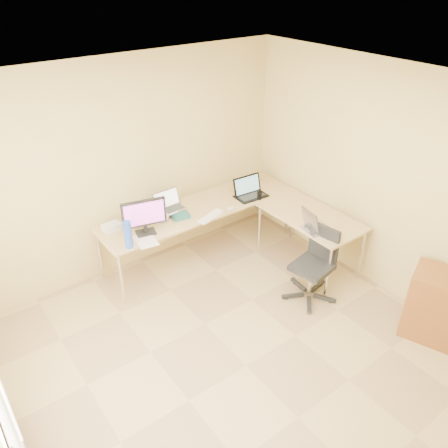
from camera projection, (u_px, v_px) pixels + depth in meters
floor at (246, 366)px, 4.37m from camera, size 4.50×4.50×0.00m
ceiling at (256, 103)px, 3.03m from camera, size 4.50×4.50×0.00m
wall_back at (128, 169)px, 5.24m from camera, size 4.50×0.00×4.50m
wall_right at (400, 190)px, 4.78m from camera, size 0.00×4.50×4.50m
desk_main at (200, 231)px, 5.82m from camera, size 2.65×0.70×0.73m
desk_return at (308, 240)px, 5.64m from camera, size 0.70×1.30×0.73m
monitor at (144, 217)px, 4.99m from camera, size 0.53×0.28×0.43m
book_stack at (179, 214)px, 5.44m from camera, size 0.26×0.32×0.05m
laptop_center at (170, 202)px, 5.40m from camera, size 0.38×0.30×0.24m
laptop_black at (251, 188)px, 5.80m from camera, size 0.43×0.33×0.26m
keyboard at (211, 216)px, 5.41m from camera, size 0.40×0.22×0.02m
mouse at (231, 208)px, 5.56m from camera, size 0.10×0.08×0.03m
mug at (165, 218)px, 5.30m from camera, size 0.13×0.13×0.09m
cd_stack at (163, 220)px, 5.32m from camera, size 0.14×0.14×0.03m
water_bottle at (128, 235)px, 4.77m from camera, size 0.11×0.11×0.32m
papers at (146, 241)px, 4.96m from camera, size 0.25×0.33×0.01m
white_box at (112, 227)px, 5.15m from camera, size 0.22×0.17×0.07m
desk_fan at (135, 214)px, 5.21m from camera, size 0.22×0.22×0.26m
black_cup at (259, 196)px, 5.78m from camera, size 0.07×0.07×0.10m
laptop_return at (318, 221)px, 5.11m from camera, size 0.39×0.33×0.23m
office_chair at (313, 262)px, 5.01m from camera, size 0.61×0.61×0.88m
cabinet at (436, 307)px, 4.57m from camera, size 0.63×0.69×0.79m
radiator at (11, 426)px, 3.43m from camera, size 0.09×0.80×0.55m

